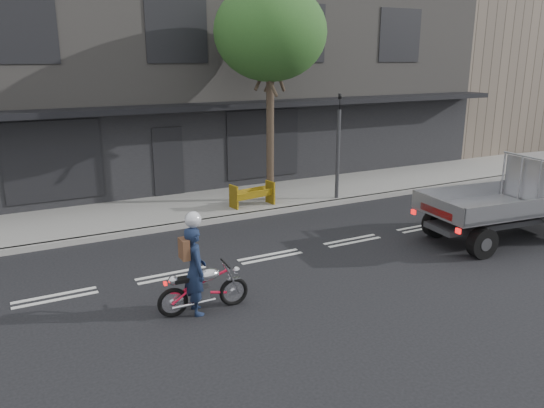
{
  "coord_description": "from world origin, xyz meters",
  "views": [
    {
      "loc": [
        -5.48,
        -10.48,
        4.59
      ],
      "look_at": [
        0.31,
        0.5,
        1.14
      ],
      "focal_mm": 35.0,
      "sensor_mm": 36.0,
      "label": 1
    }
  ],
  "objects_px": {
    "motorcycle": "(204,288)",
    "rider": "(195,270)",
    "flatbed_ute": "(541,190)",
    "construction_barrier": "(255,195)",
    "traffic_light_pole": "(338,152)",
    "street_tree": "(270,33)"
  },
  "relations": [
    {
      "from": "flatbed_ute",
      "to": "construction_barrier",
      "type": "relative_size",
      "value": 3.59
    },
    {
      "from": "street_tree",
      "to": "flatbed_ute",
      "type": "relative_size",
      "value": 1.41
    },
    {
      "from": "traffic_light_pole",
      "to": "motorcycle",
      "type": "bearing_deg",
      "value": -141.54
    },
    {
      "from": "street_tree",
      "to": "traffic_light_pole",
      "type": "relative_size",
      "value": 1.93
    },
    {
      "from": "rider",
      "to": "construction_barrier",
      "type": "bearing_deg",
      "value": -31.39
    },
    {
      "from": "motorcycle",
      "to": "rider",
      "type": "bearing_deg",
      "value": -175.92
    },
    {
      "from": "street_tree",
      "to": "rider",
      "type": "relative_size",
      "value": 4.03
    },
    {
      "from": "construction_barrier",
      "to": "motorcycle",
      "type": "bearing_deg",
      "value": -124.42
    },
    {
      "from": "street_tree",
      "to": "rider",
      "type": "height_order",
      "value": "street_tree"
    },
    {
      "from": "motorcycle",
      "to": "traffic_light_pole",
      "type": "bearing_deg",
      "value": 42.55
    },
    {
      "from": "flatbed_ute",
      "to": "construction_barrier",
      "type": "height_order",
      "value": "flatbed_ute"
    },
    {
      "from": "street_tree",
      "to": "rider",
      "type": "distance_m",
      "value": 8.89
    },
    {
      "from": "traffic_light_pole",
      "to": "motorcycle",
      "type": "xyz_separation_m",
      "value": [
        -6.58,
        -5.23,
        -1.19
      ]
    },
    {
      "from": "motorcycle",
      "to": "flatbed_ute",
      "type": "distance_m",
      "value": 9.5
    },
    {
      "from": "rider",
      "to": "flatbed_ute",
      "type": "relative_size",
      "value": 0.35
    },
    {
      "from": "rider",
      "to": "flatbed_ute",
      "type": "xyz_separation_m",
      "value": [
        9.62,
        0.04,
        0.39
      ]
    },
    {
      "from": "rider",
      "to": "construction_barrier",
      "type": "xyz_separation_m",
      "value": [
        3.88,
        5.44,
        -0.31
      ]
    },
    {
      "from": "motorcycle",
      "to": "construction_barrier",
      "type": "height_order",
      "value": "construction_barrier"
    },
    {
      "from": "motorcycle",
      "to": "rider",
      "type": "relative_size",
      "value": 1.05
    },
    {
      "from": "street_tree",
      "to": "flatbed_ute",
      "type": "xyz_separation_m",
      "value": [
        4.89,
        -6.03,
        -4.05
      ]
    },
    {
      "from": "motorcycle",
      "to": "rider",
      "type": "distance_m",
      "value": 0.4
    },
    {
      "from": "motorcycle",
      "to": "flatbed_ute",
      "type": "height_order",
      "value": "flatbed_ute"
    }
  ]
}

